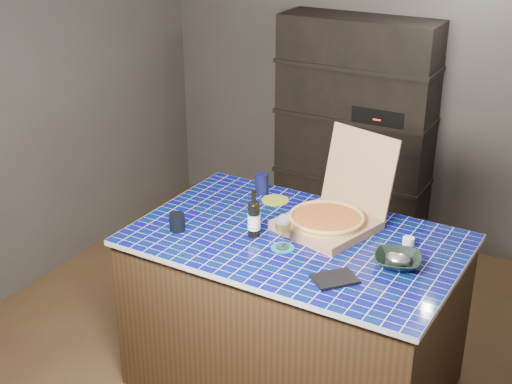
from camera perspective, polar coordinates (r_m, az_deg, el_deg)
The scene contains 14 objects.
room at distance 4.23m, azimuth 0.32°, elevation 3.24°, with size 3.50×3.50×3.50m.
shelving_unit at distance 5.65m, azimuth 7.90°, elevation 4.72°, with size 1.20×0.41×1.80m.
kitchen_island at distance 4.10m, azimuth 3.09°, elevation -9.57°, with size 1.77×1.15×0.96m.
pizza_box at distance 3.95m, azimuth 5.96°, elevation -1.94°, with size 0.59×0.66×0.50m.
mead_bottle at distance 3.82m, azimuth -0.16°, elevation -2.11°, with size 0.07×0.07×0.27m.
teal_trivet at distance 3.75m, azimuth 2.14°, elevation -4.47°, with size 0.13×0.13×0.01m, color #176A77.
wine_glass at distance 3.69m, azimuth 2.17°, elevation -2.69°, with size 0.08×0.08×0.19m.
tumbler at distance 3.93m, azimuth -6.33°, elevation -2.41°, with size 0.09×0.09×0.10m, color black.
dvd_case at distance 3.48m, azimuth 6.31°, elevation -6.94°, with size 0.15×0.21×0.02m, color black.
bowl at distance 3.64m, azimuth 11.27°, elevation -5.40°, with size 0.24×0.24×0.06m, color black.
foil_contents at distance 3.64m, azimuth 11.28°, elevation -5.25°, with size 0.13×0.11×0.06m, color #B0B1BC.
white_jar at distance 3.83m, azimuth 12.09°, elevation -3.95°, with size 0.06×0.06×0.05m, color white.
navy_cup at distance 4.36m, azimuth 0.45°, elevation 0.69°, with size 0.08×0.08×0.13m, color #0E1034.
green_trivet at distance 4.28m, azimuth 1.55°, elevation -0.66°, with size 0.16×0.16×0.01m, color #93A723.
Camera 1 is at (1.91, -3.46, 2.75)m, focal length 50.00 mm.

